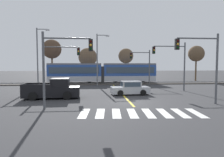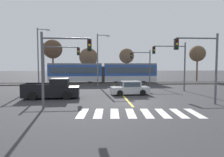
{
  "view_description": "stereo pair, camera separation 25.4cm",
  "coord_description": "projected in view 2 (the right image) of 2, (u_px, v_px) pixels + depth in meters",
  "views": [
    {
      "loc": [
        -3.15,
        -17.07,
        3.29
      ],
      "look_at": [
        -0.89,
        8.02,
        1.6
      ],
      "focal_mm": 32.0,
      "sensor_mm": 36.0,
      "label": 1
    },
    {
      "loc": [
        -2.9,
        -17.09,
        3.29
      ],
      "look_at": [
        -0.89,
        8.02,
        1.6
      ],
      "focal_mm": 32.0,
      "sensor_mm": 36.0,
      "label": 2
    }
  ],
  "objects": [
    {
      "name": "ground_plane",
      "position": [
        129.0,
        103.0,
        17.45
      ],
      "size": [
        200.0,
        200.0,
        0.0
      ],
      "primitive_type": "plane",
      "color": "#333335"
    },
    {
      "name": "crosswalk_stripe_7",
      "position": [
        195.0,
        113.0,
        13.68
      ],
      "size": [
        0.77,
        2.83,
        0.01
      ],
      "primitive_type": "cube",
      "rotation": [
        0.0,
        0.0,
        -0.08
      ],
      "color": "silver",
      "rests_on": "ground"
    },
    {
      "name": "traffic_light_mid_left",
      "position": [
        57.0,
        60.0,
        23.19
      ],
      "size": [
        4.25,
        0.38,
        5.87
      ],
      "color": "#515459",
      "rests_on": "ground"
    },
    {
      "name": "traffic_light_mid_right",
      "position": [
        174.0,
        59.0,
        24.86
      ],
      "size": [
        4.25,
        0.38,
        6.12
      ],
      "color": "#515459",
      "rests_on": "ground"
    },
    {
      "name": "crosswalk_stripe_6",
      "position": [
        179.0,
        113.0,
        13.67
      ],
      "size": [
        0.77,
        2.83,
        0.01
      ],
      "primitive_type": "cube",
      "rotation": [
        0.0,
        0.0,
        -0.08
      ],
      "color": "silver",
      "rests_on": "ground"
    },
    {
      "name": "crosswalk_stripe_5",
      "position": [
        163.0,
        113.0,
        13.67
      ],
      "size": [
        0.77,
        2.83,
        0.01
      ],
      "primitive_type": "cube",
      "rotation": [
        0.0,
        0.0,
        -0.08
      ],
      "color": "silver",
      "rests_on": "ground"
    },
    {
      "name": "traffic_light_near_left",
      "position": [
        60.0,
        58.0,
        14.88
      ],
      "size": [
        3.75,
        0.38,
        5.74
      ],
      "color": "#515459",
      "rests_on": "ground"
    },
    {
      "name": "rail_far",
      "position": [
        112.0,
        82.0,
        35.87
      ],
      "size": [
        120.0,
        0.08,
        0.1
      ],
      "primitive_type": "cube",
      "color": "#939399",
      "rests_on": "track_bed"
    },
    {
      "name": "street_lamp_west",
      "position": [
        39.0,
        54.0,
        30.83
      ],
      "size": [
        1.99,
        0.28,
        8.99
      ],
      "color": "slate",
      "rests_on": "ground"
    },
    {
      "name": "traffic_light_near_right",
      "position": [
        202.0,
        57.0,
        16.52
      ],
      "size": [
        3.75,
        0.38,
        5.91
      ],
      "color": "#515459",
      "rests_on": "ground"
    },
    {
      "name": "crosswalk_stripe_0",
      "position": [
        83.0,
        113.0,
        13.65
      ],
      "size": [
        0.77,
        2.83,
        0.01
      ],
      "primitive_type": "cube",
      "rotation": [
        0.0,
        0.0,
        -0.08
      ],
      "color": "silver",
      "rests_on": "ground"
    },
    {
      "name": "rail_near",
      "position": [
        113.0,
        83.0,
        34.44
      ],
      "size": [
        120.0,
        0.08,
        0.1
      ],
      "primitive_type": "cube",
      "color": "#939399",
      "rests_on": "track_bed"
    },
    {
      "name": "traffic_light_far_right",
      "position": [
        143.0,
        62.0,
        31.5
      ],
      "size": [
        3.25,
        0.38,
        5.7
      ],
      "color": "#515459",
      "rests_on": "ground"
    },
    {
      "name": "lane_centre_line",
      "position": [
        120.0,
        92.0,
        24.42
      ],
      "size": [
        0.2,
        17.63,
        0.01
      ],
      "primitive_type": "cube",
      "color": "gold",
      "rests_on": "ground"
    },
    {
      "name": "pickup_truck",
      "position": [
        53.0,
        90.0,
        19.78
      ],
      "size": [
        5.47,
        2.4,
        1.98
      ],
      "color": "black",
      "rests_on": "ground"
    },
    {
      "name": "sedan_crossing",
      "position": [
        130.0,
        88.0,
        22.21
      ],
      "size": [
        4.31,
        2.14,
        1.52
      ],
      "color": "#B7BABF",
      "rests_on": "ground"
    },
    {
      "name": "bare_tree_east",
      "position": [
        127.0,
        56.0,
        39.86
      ],
      "size": [
        3.0,
        3.0,
        6.64
      ],
      "color": "brown",
      "rests_on": "ground"
    },
    {
      "name": "crosswalk_stripe_1",
      "position": [
        99.0,
        113.0,
        13.66
      ],
      "size": [
        0.77,
        2.83,
        0.01
      ],
      "primitive_type": "cube",
      "rotation": [
        0.0,
        0.0,
        -0.08
      ],
      "color": "silver",
      "rests_on": "ground"
    },
    {
      "name": "light_rail_tram",
      "position": [
        103.0,
        72.0,
        34.9
      ],
      "size": [
        18.5,
        2.64,
        3.43
      ],
      "color": "#B7BAC1",
      "rests_on": "track_bed"
    },
    {
      "name": "track_bed",
      "position": [
        113.0,
        83.0,
        35.17
      ],
      "size": [
        120.0,
        4.0,
        0.18
      ],
      "primitive_type": "cube",
      "color": "#4C4742",
      "rests_on": "ground"
    },
    {
      "name": "bare_tree_far_east",
      "position": [
        197.0,
        54.0,
        41.38
      ],
      "size": [
        3.29,
        3.29,
        7.34
      ],
      "color": "brown",
      "rests_on": "ground"
    },
    {
      "name": "street_lamp_centre",
      "position": [
        99.0,
        56.0,
        31.61
      ],
      "size": [
        2.04,
        0.28,
        8.21
      ],
      "color": "slate",
      "rests_on": "ground"
    },
    {
      "name": "bare_tree_far_west",
      "position": [
        53.0,
        49.0,
        39.41
      ],
      "size": [
        3.77,
        3.77,
        8.35
      ],
      "color": "brown",
      "rests_on": "ground"
    },
    {
      "name": "crosswalk_stripe_3",
      "position": [
        131.0,
        113.0,
        13.66
      ],
      "size": [
        0.77,
        2.83,
        0.01
      ],
      "primitive_type": "cube",
      "rotation": [
        0.0,
        0.0,
        -0.08
      ],
      "color": "silver",
      "rests_on": "ground"
    },
    {
      "name": "crosswalk_stripe_4",
      "position": [
        147.0,
        113.0,
        13.67
      ],
      "size": [
        0.77,
        2.83,
        0.01
      ],
      "primitive_type": "cube",
      "rotation": [
        0.0,
        0.0,
        -0.08
      ],
      "color": "silver",
      "rests_on": "ground"
    },
    {
      "name": "crosswalk_stripe_2",
      "position": [
        115.0,
        113.0,
        13.66
      ],
      "size": [
        0.77,
        2.83,
        0.01
      ],
      "primitive_type": "cube",
      "rotation": [
        0.0,
        0.0,
        -0.08
      ],
      "color": "silver",
      "rests_on": "ground"
    },
    {
      "name": "bare_tree_west",
      "position": [
        89.0,
        57.0,
        39.46
      ],
      "size": [
        3.68,
        3.68,
        6.7
      ],
      "color": "brown",
      "rests_on": "ground"
    }
  ]
}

